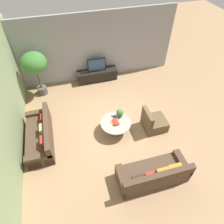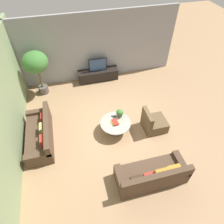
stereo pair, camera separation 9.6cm
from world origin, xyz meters
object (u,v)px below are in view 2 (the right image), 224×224
Objects in this scene: couch_by_wall at (41,135)px; armchair_wicker at (153,123)px; couch_near_entry at (152,175)px; potted_palm_tall at (36,64)px; television at (98,65)px; potted_plant_tabletop at (120,113)px; coffee_table at (115,125)px; media_console at (98,75)px.

armchair_wicker is at bearing 83.37° from couch_by_wall.
couch_near_entry is (3.13, -2.35, 0.01)m from couch_by_wall.
armchair_wicker is at bearing -39.10° from potted_palm_tall.
potted_palm_tall is (-3.86, 3.13, 1.17)m from armchair_wicker.
potted_plant_tabletop is (0.18, -2.99, -0.18)m from television.
coffee_table is 1.39m from armchair_wicker.
television is 0.95× the size of armchair_wicker.
potted_palm_tall is at bearing 130.35° from coffee_table.
coffee_table is 0.56× the size of potted_palm_tall.
potted_palm_tall is (-2.48, 2.92, 1.12)m from coffee_table.
television is 5.38m from couch_near_entry.
potted_palm_tall is (-2.53, -0.31, 1.17)m from media_console.
couch_by_wall is 3.92m from couch_near_entry.
armchair_wicker reaches higher than couch_by_wall.
potted_palm_tall is at bearing -172.99° from television.
coffee_table is at bearing 84.46° from couch_by_wall.
couch_near_entry is at bearing -59.03° from potted_palm_tall.
coffee_table is 2.16m from couch_near_entry.
potted_plant_tabletop is at bearing -86.62° from television.
couch_near_entry is (0.53, -2.10, -0.03)m from coffee_table.
potted_plant_tabletop reaches higher than coffee_table.
potted_plant_tabletop is at bearing 48.07° from coffee_table.
armchair_wicker reaches higher than potted_plant_tabletop.
coffee_table is (-0.05, -3.24, 0.05)m from media_console.
couch_near_entry is at bearing 53.15° from couch_by_wall.
media_console is 3.02m from potted_plant_tabletop.
couch_by_wall is at bearing -131.63° from media_console.
television is 0.39× the size of couch_near_entry.
potted_plant_tabletop is (-0.31, 2.34, 0.35)m from couch_near_entry.
potted_plant_tabletop is (2.83, -0.00, 0.36)m from couch_by_wall.
couch_by_wall is 2.92m from potted_palm_tall.
coffee_table is 3.29× the size of potted_plant_tabletop.
armchair_wicker reaches higher than media_console.
armchair_wicker is at bearing -8.69° from coffee_table.
coffee_table is (-0.05, -3.24, -0.50)m from television.
potted_palm_tall is (-3.01, 5.02, 1.15)m from couch_near_entry.
couch_near_entry is at bearing -84.84° from television.
media_console is 1.71× the size of coffee_table.
television is at bearing -84.84° from couch_near_entry.
television reaches higher than media_console.
potted_plant_tabletop is (0.18, -2.99, 0.37)m from media_console.
media_console is 2.16× the size of armchair_wicker.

